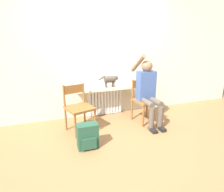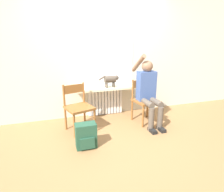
{
  "view_description": "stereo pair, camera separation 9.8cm",
  "coord_description": "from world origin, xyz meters",
  "px_view_note": "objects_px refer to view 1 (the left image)",
  "views": [
    {
      "loc": [
        -1.13,
        -2.56,
        1.57
      ],
      "look_at": [
        0.0,
        0.67,
        0.55
      ],
      "focal_mm": 30.0,
      "sensor_mm": 36.0,
      "label": 1
    },
    {
      "loc": [
        -1.04,
        -2.6,
        1.57
      ],
      "look_at": [
        0.0,
        0.67,
        0.55
      ],
      "focal_mm": 30.0,
      "sensor_mm": 36.0,
      "label": 2
    }
  ],
  "objects_px": {
    "chair_left": "(79,107)",
    "backpack": "(88,136)",
    "chair_right": "(145,99)",
    "cat": "(110,80)",
    "person": "(148,89)"
  },
  "relations": [
    {
      "from": "chair_left",
      "to": "backpack",
      "type": "xyz_separation_m",
      "value": [
        0.02,
        -0.62,
        -0.26
      ]
    },
    {
      "from": "chair_right",
      "to": "cat",
      "type": "bearing_deg",
      "value": 135.82
    },
    {
      "from": "chair_right",
      "to": "backpack",
      "type": "relative_size",
      "value": 2.17
    },
    {
      "from": "chair_right",
      "to": "cat",
      "type": "relative_size",
      "value": 1.96
    },
    {
      "from": "chair_left",
      "to": "person",
      "type": "bearing_deg",
      "value": -21.96
    },
    {
      "from": "chair_right",
      "to": "backpack",
      "type": "distance_m",
      "value": 1.46
    },
    {
      "from": "chair_left",
      "to": "person",
      "type": "relative_size",
      "value": 0.62
    },
    {
      "from": "chair_left",
      "to": "backpack",
      "type": "bearing_deg",
      "value": -105.9
    },
    {
      "from": "chair_left",
      "to": "cat",
      "type": "relative_size",
      "value": 1.96
    },
    {
      "from": "backpack",
      "to": "cat",
      "type": "bearing_deg",
      "value": 55.39
    },
    {
      "from": "chair_right",
      "to": "person",
      "type": "height_order",
      "value": "person"
    },
    {
      "from": "chair_left",
      "to": "chair_right",
      "type": "height_order",
      "value": "same"
    },
    {
      "from": "chair_left",
      "to": "cat",
      "type": "bearing_deg",
      "value": 11.99
    },
    {
      "from": "cat",
      "to": "backpack",
      "type": "bearing_deg",
      "value": -124.61
    },
    {
      "from": "chair_left",
      "to": "chair_right",
      "type": "xyz_separation_m",
      "value": [
        1.31,
        0.0,
        0.0
      ]
    }
  ]
}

